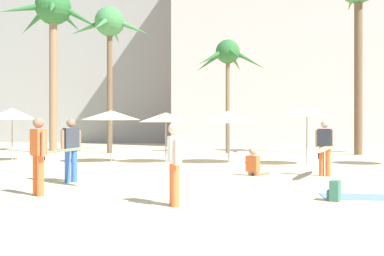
{
  "coord_description": "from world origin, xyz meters",
  "views": [
    {
      "loc": [
        0.32,
        -6.9,
        1.51
      ],
      "look_at": [
        -0.96,
        6.02,
        1.5
      ],
      "focal_mm": 41.77,
      "sensor_mm": 36.0,
      "label": 1
    }
  ],
  "objects_px": {
    "cafe_umbrella_1": "(166,117)",
    "person_near_right": "(325,146)",
    "palm_tree_left": "(110,30)",
    "person_mid_center": "(174,160)",
    "person_mid_left": "(38,153)",
    "palm_tree_far_left": "(228,58)",
    "cafe_umbrella_3": "(12,114)",
    "backpack": "(335,191)",
    "person_far_right": "(255,165)",
    "cafe_umbrella_6": "(229,117)",
    "person_far_left": "(69,149)",
    "beach_towel": "(364,197)",
    "cafe_umbrella_2": "(111,115)",
    "cafe_umbrella_5": "(307,112)",
    "palm_tree_far_right": "(53,18)"
  },
  "relations": [
    {
      "from": "palm_tree_far_right",
      "to": "cafe_umbrella_2",
      "type": "height_order",
      "value": "palm_tree_far_right"
    },
    {
      "from": "palm_tree_far_left",
      "to": "backpack",
      "type": "height_order",
      "value": "palm_tree_far_left"
    },
    {
      "from": "palm_tree_left",
      "to": "person_near_right",
      "type": "height_order",
      "value": "palm_tree_left"
    },
    {
      "from": "person_far_left",
      "to": "person_near_right",
      "type": "height_order",
      "value": "person_far_left"
    },
    {
      "from": "beach_towel",
      "to": "person_far_left",
      "type": "xyz_separation_m",
      "value": [
        -7.29,
        1.78,
        0.93
      ]
    },
    {
      "from": "person_mid_center",
      "to": "cafe_umbrella_1",
      "type": "bearing_deg",
      "value": -97.6
    },
    {
      "from": "palm_tree_far_left",
      "to": "person_mid_left",
      "type": "height_order",
      "value": "palm_tree_far_left"
    },
    {
      "from": "beach_towel",
      "to": "person_far_right",
      "type": "xyz_separation_m",
      "value": [
        -2.15,
        4.27,
        0.3
      ]
    },
    {
      "from": "cafe_umbrella_1",
      "to": "beach_towel",
      "type": "relative_size",
      "value": 1.35
    },
    {
      "from": "palm_tree_far_right",
      "to": "person_near_right",
      "type": "height_order",
      "value": "palm_tree_far_right"
    },
    {
      "from": "cafe_umbrella_2",
      "to": "person_near_right",
      "type": "height_order",
      "value": "cafe_umbrella_2"
    },
    {
      "from": "cafe_umbrella_5",
      "to": "cafe_umbrella_2",
      "type": "bearing_deg",
      "value": 176.1
    },
    {
      "from": "cafe_umbrella_2",
      "to": "cafe_umbrella_6",
      "type": "bearing_deg",
      "value": 0.46
    },
    {
      "from": "palm_tree_far_left",
      "to": "palm_tree_left",
      "type": "distance_m",
      "value": 7.25
    },
    {
      "from": "palm_tree_far_right",
      "to": "cafe_umbrella_3",
      "type": "distance_m",
      "value": 8.69
    },
    {
      "from": "cafe_umbrella_3",
      "to": "person_near_right",
      "type": "height_order",
      "value": "cafe_umbrella_3"
    },
    {
      "from": "person_mid_center",
      "to": "beach_towel",
      "type": "bearing_deg",
      "value": -177.08
    },
    {
      "from": "cafe_umbrella_6",
      "to": "backpack",
      "type": "relative_size",
      "value": 6.33
    },
    {
      "from": "cafe_umbrella_6",
      "to": "backpack",
      "type": "height_order",
      "value": "cafe_umbrella_6"
    },
    {
      "from": "cafe_umbrella_1",
      "to": "person_mid_left",
      "type": "height_order",
      "value": "cafe_umbrella_1"
    },
    {
      "from": "palm_tree_left",
      "to": "person_mid_center",
      "type": "xyz_separation_m",
      "value": [
        6.34,
        -17.45,
        -6.47
      ]
    },
    {
      "from": "palm_tree_left",
      "to": "cafe_umbrella_3",
      "type": "height_order",
      "value": "palm_tree_left"
    },
    {
      "from": "palm_tree_far_right",
      "to": "person_mid_center",
      "type": "height_order",
      "value": "palm_tree_far_right"
    },
    {
      "from": "palm_tree_left",
      "to": "person_far_left",
      "type": "xyz_separation_m",
      "value": [
        2.99,
        -14.21,
        -6.41
      ]
    },
    {
      "from": "palm_tree_far_left",
      "to": "cafe_umbrella_2",
      "type": "distance_m",
      "value": 9.64
    },
    {
      "from": "cafe_umbrella_6",
      "to": "person_far_left",
      "type": "distance_m",
      "value": 8.58
    },
    {
      "from": "person_far_right",
      "to": "person_mid_center",
      "type": "height_order",
      "value": "person_mid_center"
    },
    {
      "from": "palm_tree_far_left",
      "to": "backpack",
      "type": "xyz_separation_m",
      "value": [
        2.52,
        -17.15,
        -5.43
      ]
    },
    {
      "from": "cafe_umbrella_3",
      "to": "backpack",
      "type": "xyz_separation_m",
      "value": [
        12.1,
        -9.84,
        -1.93
      ]
    },
    {
      "from": "palm_tree_left",
      "to": "cafe_umbrella_1",
      "type": "xyz_separation_m",
      "value": [
        4.48,
        -6.84,
        -5.39
      ]
    },
    {
      "from": "person_mid_left",
      "to": "palm_tree_far_left",
      "type": "bearing_deg",
      "value": -152.08
    },
    {
      "from": "cafe_umbrella_6",
      "to": "person_near_right",
      "type": "distance_m",
      "value": 6.0
    },
    {
      "from": "cafe_umbrella_2",
      "to": "person_far_left",
      "type": "height_order",
      "value": "cafe_umbrella_2"
    },
    {
      "from": "cafe_umbrella_1",
      "to": "person_near_right",
      "type": "distance_m",
      "value": 7.72
    },
    {
      "from": "cafe_umbrella_3",
      "to": "backpack",
      "type": "bearing_deg",
      "value": -39.11
    },
    {
      "from": "cafe_umbrella_5",
      "to": "cafe_umbrella_6",
      "type": "height_order",
      "value": "cafe_umbrella_5"
    },
    {
      "from": "cafe_umbrella_3",
      "to": "person_mid_center",
      "type": "distance_m",
      "value": 14.01
    },
    {
      "from": "cafe_umbrella_6",
      "to": "cafe_umbrella_3",
      "type": "bearing_deg",
      "value": 179.48
    },
    {
      "from": "palm_tree_far_right",
      "to": "cafe_umbrella_3",
      "type": "bearing_deg",
      "value": -82.98
    },
    {
      "from": "beach_towel",
      "to": "person_far_left",
      "type": "distance_m",
      "value": 7.56
    },
    {
      "from": "cafe_umbrella_5",
      "to": "cafe_umbrella_6",
      "type": "bearing_deg",
      "value": 169.17
    },
    {
      "from": "cafe_umbrella_2",
      "to": "person_near_right",
      "type": "xyz_separation_m",
      "value": [
        8.21,
        -5.01,
        -1.12
      ]
    },
    {
      "from": "palm_tree_left",
      "to": "palm_tree_far_right",
      "type": "bearing_deg",
      "value": -173.82
    },
    {
      "from": "backpack",
      "to": "person_far_left",
      "type": "bearing_deg",
      "value": 4.0
    },
    {
      "from": "cafe_umbrella_1",
      "to": "beach_towel",
      "type": "distance_m",
      "value": 11.0
    },
    {
      "from": "cafe_umbrella_5",
      "to": "person_far_left",
      "type": "bearing_deg",
      "value": -137.4
    },
    {
      "from": "palm_tree_left",
      "to": "person_near_right",
      "type": "xyz_separation_m",
      "value": [
        10.26,
        -11.85,
        -6.41
      ]
    },
    {
      "from": "cafe_umbrella_5",
      "to": "person_far_left",
      "type": "xyz_separation_m",
      "value": [
        -7.39,
        -6.8,
        -1.21
      ]
    },
    {
      "from": "cafe_umbrella_1",
      "to": "backpack",
      "type": "height_order",
      "value": "cafe_umbrella_1"
    },
    {
      "from": "palm_tree_far_left",
      "to": "cafe_umbrella_6",
      "type": "relative_size",
      "value": 2.54
    }
  ]
}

